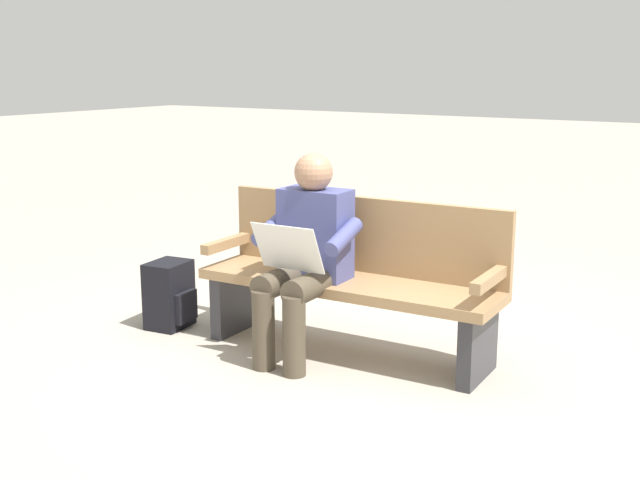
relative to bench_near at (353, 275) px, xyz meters
The scene contains 4 objects.
ground_plane 0.46m from the bench_near, 92.54° to the left, with size 40.00×40.00×0.00m, color #A89E8E.
bench_near is the anchor object (origin of this frame).
person_seated 0.34m from the bench_near, 54.29° to the left, with size 0.58×0.59×1.18m.
backpack 1.26m from the bench_near, 12.83° to the left, with size 0.29×0.31×0.43m.
Camera 1 is at (-2.30, 3.87, 1.68)m, focal length 45.25 mm.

